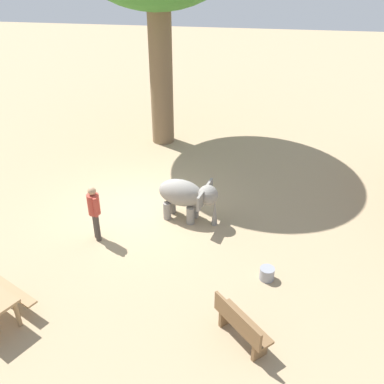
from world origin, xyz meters
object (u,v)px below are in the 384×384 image
Objects in this scene: elephant at (187,195)px; person_handler at (94,209)px; feed_bucket at (267,274)px; wooden_bench at (241,324)px.

person_handler reaches higher than elephant.
elephant is 3.31m from feed_bucket.
feed_bucket is (-1.98, 0.55, -0.31)m from wooden_bench.
elephant is at bearing -134.78° from feed_bucket.
person_handler is (1.30, -2.27, 0.15)m from elephant.
elephant is at bearing 159.94° from wooden_bench.
feed_bucket is (0.98, 4.58, -0.79)m from person_handler.
wooden_bench is 3.62× the size of feed_bucket.
wooden_bench is (2.96, 4.02, -0.48)m from person_handler.
feed_bucket is (2.29, 2.30, -0.63)m from elephant.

